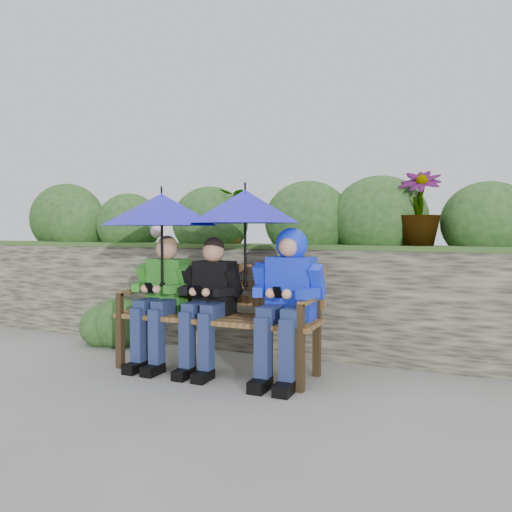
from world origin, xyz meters
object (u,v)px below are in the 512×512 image
at_px(boy_left, 162,293).
at_px(umbrella_left, 162,210).
at_px(boy_right, 287,291).
at_px(boy_middle, 209,296).
at_px(park_bench, 220,309).
at_px(umbrella_right, 245,206).

relative_size(boy_left, umbrella_left, 1.12).
bearing_deg(umbrella_left, boy_right, 1.50).
relative_size(boy_right, umbrella_left, 1.19).
relative_size(boy_left, boy_middle, 1.01).
bearing_deg(boy_right, boy_middle, -179.53).
bearing_deg(boy_right, boy_left, -179.66).
xyz_separation_m(boy_middle, boy_right, (0.68, 0.01, 0.08)).
height_order(park_bench, boy_middle, boy_middle).
xyz_separation_m(boy_left, umbrella_left, (0.02, -0.02, 0.71)).
xyz_separation_m(boy_right, umbrella_left, (-1.11, -0.03, 0.64)).
bearing_deg(umbrella_left, park_bench, 11.54).
height_order(park_bench, umbrella_left, umbrella_left).
relative_size(boy_middle, boy_right, 0.93).
bearing_deg(boy_left, boy_middle, 0.16).
xyz_separation_m(boy_right, umbrella_right, (-0.38, 0.05, 0.66)).
height_order(boy_left, umbrella_right, umbrella_right).
bearing_deg(umbrella_right, boy_middle, -168.77).
bearing_deg(park_bench, boy_right, -6.69).
relative_size(umbrella_left, umbrella_right, 1.10).
bearing_deg(boy_right, park_bench, 173.31).
xyz_separation_m(umbrella_left, umbrella_right, (0.74, 0.08, 0.02)).
xyz_separation_m(boy_middle, umbrella_right, (0.30, 0.06, 0.73)).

